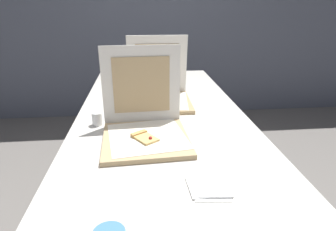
% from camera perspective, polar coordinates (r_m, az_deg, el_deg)
% --- Properties ---
extents(wall_back, '(10.00, 0.10, 2.60)m').
position_cam_1_polar(wall_back, '(3.39, -4.07, 21.65)').
color(wall_back, slate).
rests_on(wall_back, ground).
extents(table, '(0.94, 2.14, 0.73)m').
position_cam_1_polar(table, '(1.60, -1.27, -1.37)').
color(table, beige).
rests_on(table, ground).
extents(pizza_box_front, '(0.40, 0.41, 0.40)m').
position_cam_1_polar(pizza_box_front, '(1.30, -4.70, -2.18)').
color(pizza_box_front, tan).
rests_on(pizza_box_front, table).
extents(pizza_box_middle, '(0.39, 0.39, 0.40)m').
position_cam_1_polar(pizza_box_middle, '(1.77, -1.84, 4.45)').
color(pizza_box_middle, tan).
rests_on(pizza_box_middle, table).
extents(cup_white_near_center, '(0.05, 0.05, 0.07)m').
position_cam_1_polar(cup_white_near_center, '(1.49, -14.10, -0.64)').
color(cup_white_near_center, white).
rests_on(cup_white_near_center, table).
extents(cup_white_far, '(0.05, 0.05, 0.07)m').
position_cam_1_polar(cup_white_far, '(1.93, -9.57, 4.94)').
color(cup_white_far, white).
rests_on(cup_white_far, table).
extents(napkin_pile, '(0.15, 0.15, 0.01)m').
position_cam_1_polar(napkin_pile, '(1.00, 8.51, -14.15)').
color(napkin_pile, white).
rests_on(napkin_pile, table).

